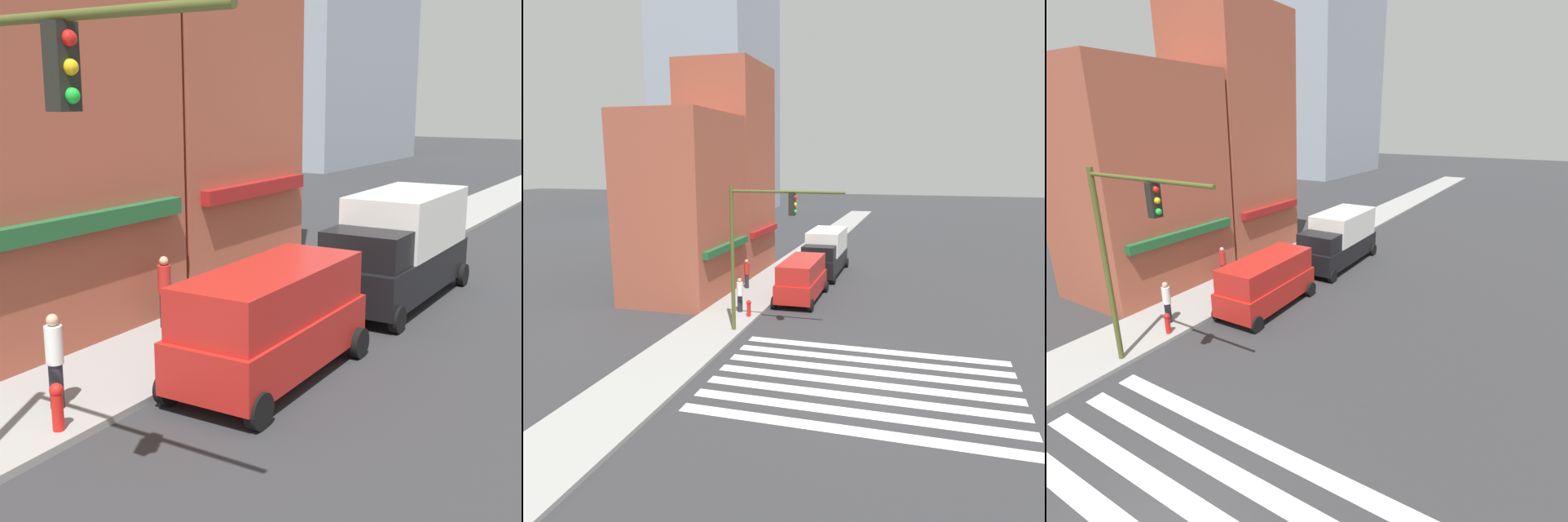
% 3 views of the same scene
% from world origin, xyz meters
% --- Properties ---
extents(ground_plane, '(200.00, 200.00, 0.00)m').
position_xyz_m(ground_plane, '(0.00, 0.00, 0.00)').
color(ground_plane, '#2D2D30').
extents(sidewalk_left, '(120.00, 3.00, 0.15)m').
position_xyz_m(sidewalk_left, '(0.00, 7.50, 0.07)').
color(sidewalk_left, gray).
rests_on(sidewalk_left, ground_plane).
extents(crosswalk_stripes, '(7.17, 10.80, 0.01)m').
position_xyz_m(crosswalk_stripes, '(-0.00, 0.00, 0.00)').
color(crosswalk_stripes, silver).
rests_on(crosswalk_stripes, ground_plane).
extents(storefront_row, '(13.46, 5.30, 14.08)m').
position_xyz_m(storefront_row, '(13.05, 11.50, 6.18)').
color(storefront_row, '#9E4C38').
rests_on(storefront_row, ground_plane).
extents(traffic_signal, '(0.32, 5.11, 6.70)m').
position_xyz_m(traffic_signal, '(3.89, 5.26, 4.57)').
color(traffic_signal, '#474C1E').
rests_on(traffic_signal, ground_plane).
extents(van_red, '(5.04, 2.22, 2.34)m').
position_xyz_m(van_red, '(10.12, 4.70, 1.29)').
color(van_red, '#B21E19').
rests_on(van_red, ground_plane).
extents(box_truck_black, '(6.22, 2.42, 3.04)m').
position_xyz_m(box_truck_black, '(17.06, 4.70, 1.59)').
color(box_truck_black, black).
rests_on(box_truck_black, ground_plane).
extents(pedestrian_red_jacket, '(0.32, 0.32, 1.77)m').
position_xyz_m(pedestrian_red_jacket, '(11.31, 8.43, 1.07)').
color(pedestrian_red_jacket, '#23232D').
rests_on(pedestrian_red_jacket, sidewalk_left).
extents(pedestrian_white_shirt, '(0.32, 0.32, 1.77)m').
position_xyz_m(pedestrian_white_shirt, '(6.59, 7.11, 1.07)').
color(pedestrian_white_shirt, '#23232D').
rests_on(pedestrian_white_shirt, sidewalk_left).
extents(fire_hydrant, '(0.24, 0.24, 0.84)m').
position_xyz_m(fire_hydrant, '(5.95, 6.40, 0.61)').
color(fire_hydrant, red).
rests_on(fire_hydrant, sidewalk_left).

